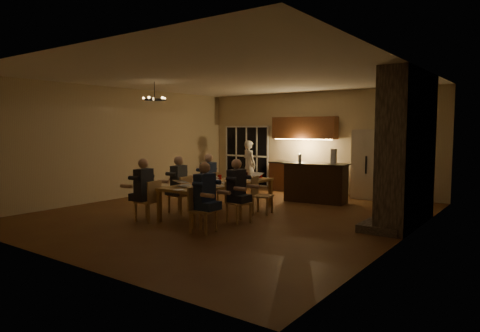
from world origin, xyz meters
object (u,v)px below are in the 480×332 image
at_px(redcup_far, 261,175).
at_px(dining_table, 220,198).
at_px(plate_near, 219,186).
at_px(bar_bottle, 300,158).
at_px(redcup_near, 195,188).
at_px(laptop_e, 238,174).
at_px(mug_mid, 237,179).
at_px(person_right_mid, 237,191).
at_px(mug_front, 202,182).
at_px(bar_blender, 334,156).
at_px(chair_left_mid, 180,194).
at_px(person_left_mid, 179,185).
at_px(plate_far, 252,180).
at_px(chair_left_near, 147,201).
at_px(chair_left_far, 208,189).
at_px(laptop_f, 254,175).
at_px(can_cola, 246,175).
at_px(plate_left, 186,185).
at_px(laptop_a, 184,181).
at_px(chandelier, 155,100).
at_px(laptop_c, 214,177).
at_px(laptop_d, 226,179).
at_px(bar_island, 316,183).
at_px(can_silver, 201,183).
at_px(person_left_near, 144,190).
at_px(person_right_near, 205,197).
at_px(mug_back, 228,177).
at_px(standing_person, 249,164).
at_px(refrigerator, 370,164).
at_px(redcup_mid, 220,177).
at_px(chair_right_far, 263,195).
at_px(chair_right_mid, 239,202).
at_px(person_left_far, 209,180).
at_px(laptop_b, 208,182).

bearing_deg(redcup_far, dining_table, -97.75).
bearing_deg(plate_near, bar_bottle, 86.43).
bearing_deg(bar_bottle, redcup_near, -93.07).
relative_size(laptop_e, mug_mid, 3.20).
height_order(person_right_mid, mug_front, person_right_mid).
xyz_separation_m(person_right_mid, bar_blender, (0.72, 3.44, 0.59)).
relative_size(redcup_near, plate_near, 0.47).
bearing_deg(chair_left_mid, person_left_mid, 29.75).
height_order(person_right_mid, plate_far, person_right_mid).
bearing_deg(chair_left_near, chair_left_far, 174.63).
xyz_separation_m(chair_left_near, laptop_e, (0.60, 2.58, 0.42)).
relative_size(person_left_mid, laptop_e, 4.31).
distance_m(laptop_f, can_cola, 0.63).
height_order(plate_left, bar_blender, bar_blender).
xyz_separation_m(laptop_a, mug_front, (0.10, 0.49, -0.06)).
distance_m(chandelier, laptop_c, 2.47).
bearing_deg(laptop_d, bar_island, 104.59).
bearing_deg(person_left_mid, can_silver, 67.07).
bearing_deg(chair_left_mid, bar_bottle, 151.50).
bearing_deg(person_left_near, person_right_near, 83.04).
relative_size(bar_island, bar_blender, 4.34).
relative_size(plate_far, bar_blender, 0.56).
bearing_deg(person_left_mid, chair_left_far, 173.15).
height_order(mug_back, bar_bottle, bar_bottle).
distance_m(standing_person, plate_far, 4.04).
xyz_separation_m(refrigerator, person_left_mid, (-2.93, -4.87, -0.31)).
distance_m(dining_table, plate_near, 0.78).
height_order(person_right_near, person_right_mid, same).
xyz_separation_m(bar_island, chandelier, (-2.94, -3.16, 2.21)).
bearing_deg(chair_left_far, redcup_mid, 80.45).
xyz_separation_m(chair_left_mid, chair_right_far, (1.71, 1.04, 0.00)).
relative_size(laptop_f, mug_back, 3.20).
xyz_separation_m(chair_right_mid, person_left_far, (-1.77, 1.09, 0.24)).
xyz_separation_m(person_left_far, redcup_far, (1.04, 0.87, 0.12)).
distance_m(laptop_a, redcup_mid, 1.50).
height_order(chair_right_mid, laptop_b, laptop_b).
xyz_separation_m(person_left_near, redcup_near, (1.25, 0.28, 0.12)).
distance_m(mug_mid, plate_left, 1.46).
bearing_deg(can_silver, mug_back, 102.71).
distance_m(dining_table, person_right_near, 1.82).
xyz_separation_m(chair_left_mid, can_cola, (0.69, 1.82, 0.37)).
bearing_deg(redcup_mid, redcup_far, 59.12).
bearing_deg(plate_far, chair_left_near, -118.63).
bearing_deg(laptop_b, person_right_near, -56.53).
bearing_deg(plate_near, laptop_c, 136.00).
bearing_deg(redcup_mid, plate_left, -85.72).
bearing_deg(chandelier, mug_mid, 24.33).
relative_size(chandelier, plate_far, 2.60).
height_order(chandelier, laptop_f, chandelier).
xyz_separation_m(person_right_near, mug_front, (-0.98, 1.05, 0.11)).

